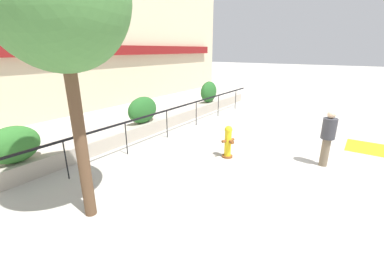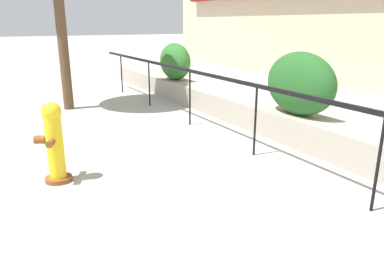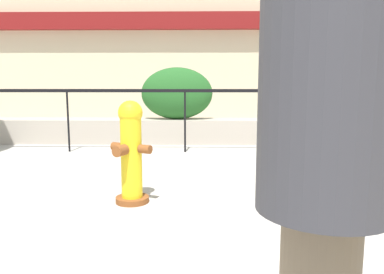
{
  "view_description": "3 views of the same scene",
  "coord_description": "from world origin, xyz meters",
  "px_view_note": "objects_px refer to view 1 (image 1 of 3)",
  "views": [
    {
      "loc": [
        -7.63,
        -1.5,
        3.4
      ],
      "look_at": [
        -0.92,
        3.06,
        0.63
      ],
      "focal_mm": 24.0,
      "sensor_mm": 36.0,
      "label": 1
    },
    {
      "loc": [
        4.49,
        1.27,
        2.04
      ],
      "look_at": [
        0.09,
        3.71,
        0.5
      ],
      "focal_mm": 35.0,
      "sensor_mm": 36.0,
      "label": 2
    },
    {
      "loc": [
        0.26,
        -1.87,
        1.26
      ],
      "look_at": [
        0.16,
        3.36,
        0.5
      ],
      "focal_mm": 35.0,
      "sensor_mm": 36.0,
      "label": 3
    }
  ],
  "objects_px": {
    "pedestrian": "(328,135)",
    "fire_hydrant": "(228,141)",
    "hedge_bush_0": "(14,145)",
    "hedge_bush_2": "(209,92)",
    "hedge_bush_1": "(143,110)"
  },
  "relations": [
    {
      "from": "hedge_bush_1",
      "to": "pedestrian",
      "type": "xyz_separation_m",
      "value": [
        0.84,
        -6.78,
        -0.05
      ]
    },
    {
      "from": "hedge_bush_0",
      "to": "hedge_bush_2",
      "type": "bearing_deg",
      "value": 0.0
    },
    {
      "from": "hedge_bush_1",
      "to": "fire_hydrant",
      "type": "bearing_deg",
      "value": -93.39
    },
    {
      "from": "hedge_bush_0",
      "to": "hedge_bush_1",
      "type": "distance_m",
      "value": 4.81
    },
    {
      "from": "pedestrian",
      "to": "fire_hydrant",
      "type": "bearing_deg",
      "value": 111.59
    },
    {
      "from": "hedge_bush_0",
      "to": "pedestrian",
      "type": "bearing_deg",
      "value": -50.19
    },
    {
      "from": "hedge_bush_1",
      "to": "fire_hydrant",
      "type": "distance_m",
      "value": 4.09
    },
    {
      "from": "hedge_bush_2",
      "to": "hedge_bush_0",
      "type": "bearing_deg",
      "value": 180.0
    },
    {
      "from": "fire_hydrant",
      "to": "hedge_bush_1",
      "type": "bearing_deg",
      "value": 86.61
    },
    {
      "from": "hedge_bush_1",
      "to": "hedge_bush_2",
      "type": "relative_size",
      "value": 1.12
    },
    {
      "from": "hedge_bush_0",
      "to": "fire_hydrant",
      "type": "distance_m",
      "value": 6.12
    },
    {
      "from": "hedge_bush_1",
      "to": "pedestrian",
      "type": "height_order",
      "value": "pedestrian"
    },
    {
      "from": "hedge_bush_2",
      "to": "fire_hydrant",
      "type": "relative_size",
      "value": 1.23
    },
    {
      "from": "hedge_bush_1",
      "to": "hedge_bush_0",
      "type": "bearing_deg",
      "value": 180.0
    },
    {
      "from": "hedge_bush_2",
      "to": "fire_hydrant",
      "type": "distance_m",
      "value": 6.91
    }
  ]
}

